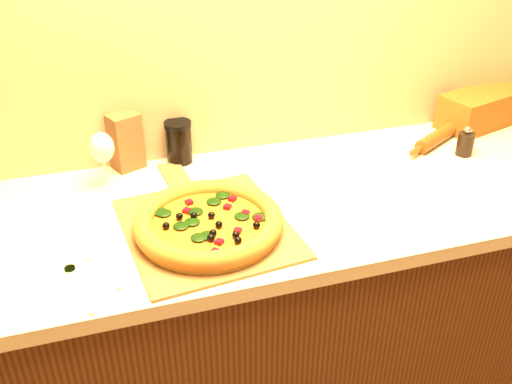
% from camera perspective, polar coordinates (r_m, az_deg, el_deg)
% --- Properties ---
extents(cabinet, '(2.80, 0.65, 0.86)m').
position_cam_1_polar(cabinet, '(1.85, 1.57, -13.16)').
color(cabinet, '#421E0E').
rests_on(cabinet, ground).
extents(countertop, '(2.84, 0.68, 0.04)m').
position_cam_1_polar(countertop, '(1.57, 1.80, -1.25)').
color(countertop, beige).
rests_on(countertop, cabinet).
extents(pizza_peel, '(0.43, 0.61, 0.01)m').
position_cam_1_polar(pizza_peel, '(1.45, -5.12, -3.23)').
color(pizza_peel, brown).
rests_on(pizza_peel, countertop).
extents(pizza, '(0.37, 0.37, 0.05)m').
position_cam_1_polar(pizza, '(1.41, -4.77, -3.08)').
color(pizza, '#B47E2D').
rests_on(pizza, pizza_peel).
extents(bottle_cap, '(0.03, 0.03, 0.01)m').
position_cam_1_polar(bottle_cap, '(1.37, -18.12, -7.27)').
color(bottle_cap, black).
rests_on(bottle_cap, countertop).
extents(pepper_grinder, '(0.05, 0.05, 0.10)m').
position_cam_1_polar(pepper_grinder, '(1.89, 20.21, 4.61)').
color(pepper_grinder, black).
rests_on(pepper_grinder, countertop).
extents(rolling_pin, '(0.30, 0.18, 0.05)m').
position_cam_1_polar(rolling_pin, '(1.95, 17.78, 5.30)').
color(rolling_pin, '#55290E').
rests_on(rolling_pin, countertop).
extents(bread_bag, '(0.46, 0.25, 0.12)m').
position_cam_1_polar(bread_bag, '(2.17, 22.65, 8.05)').
color(bread_bag, brown).
rests_on(bread_bag, countertop).
extents(wine_glass, '(0.07, 0.07, 0.17)m').
position_cam_1_polar(wine_glass, '(1.62, -15.14, 4.17)').
color(wine_glass, silver).
rests_on(wine_glass, countertop).
extents(paper_bag, '(0.11, 0.10, 0.17)m').
position_cam_1_polar(paper_bag, '(1.72, -12.88, 4.95)').
color(paper_bag, brown).
rests_on(paper_bag, countertop).
extents(dark_jar, '(0.08, 0.08, 0.13)m').
position_cam_1_polar(dark_jar, '(1.74, -7.73, 4.99)').
color(dark_jar, black).
rests_on(dark_jar, countertop).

